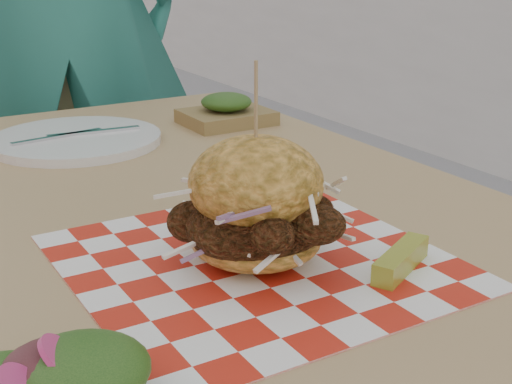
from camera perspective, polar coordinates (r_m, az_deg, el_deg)
patio_table at (r=0.90m, az=-7.12°, el=-6.02°), size 0.80×1.20×0.75m
patio_chair at (r=1.76m, az=-18.12°, el=1.70°), size 0.53×0.53×0.95m
paper_liner at (r=0.72m, az=0.00°, el=-5.53°), size 0.36×0.36×0.00m
sandwich at (r=0.70m, az=0.00°, el=-1.32°), size 0.18×0.18×0.20m
pickle_spear at (r=0.71m, az=11.51°, el=-5.34°), size 0.09×0.06×0.02m
place_setting at (r=1.18m, az=-14.18°, el=4.09°), size 0.27×0.27×0.02m
kraft_tray at (r=1.27m, az=-2.38°, el=6.45°), size 0.15×0.12×0.06m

